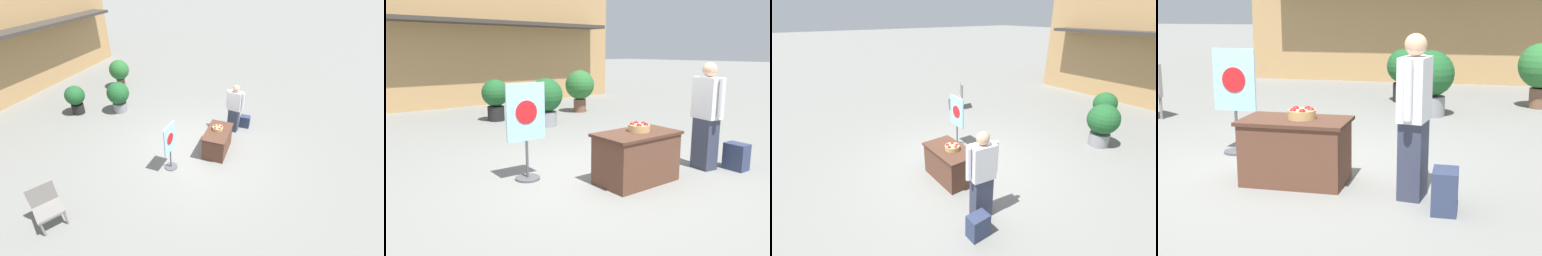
% 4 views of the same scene
% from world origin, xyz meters
% --- Properties ---
extents(ground_plane, '(120.00, 120.00, 0.00)m').
position_xyz_m(ground_plane, '(0.00, 0.00, 0.00)').
color(ground_plane, slate).
extents(display_table, '(1.19, 0.69, 0.72)m').
position_xyz_m(display_table, '(0.23, -0.58, 0.36)').
color(display_table, brown).
rests_on(display_table, ground_plane).
extents(apple_basket, '(0.31, 0.31, 0.13)m').
position_xyz_m(apple_basket, '(0.30, -0.54, 0.78)').
color(apple_basket, tan).
rests_on(apple_basket, display_table).
extents(person_visitor, '(0.32, 0.60, 1.67)m').
position_xyz_m(person_visitor, '(1.55, -0.78, 0.85)').
color(person_visitor, '#33384C').
rests_on(person_visitor, ground_plane).
extents(backpack, '(0.24, 0.34, 0.42)m').
position_xyz_m(backpack, '(1.90, -1.13, 0.21)').
color(backpack, '#2D3856').
rests_on(backpack, ground_plane).
extents(poster_board, '(0.60, 0.36, 1.40)m').
position_xyz_m(poster_board, '(-0.95, 0.45, 0.77)').
color(poster_board, '#4C4C51').
rests_on(poster_board, ground_plane).
extents(patio_chair, '(0.75, 0.75, 0.97)m').
position_xyz_m(patio_chair, '(-3.49, 2.26, 0.53)').
color(patio_chair, gray).
rests_on(patio_chair, ground_plane).
extents(potted_plant_near_left, '(0.72, 0.72, 1.10)m').
position_xyz_m(potted_plant_near_left, '(0.71, 5.05, 0.65)').
color(potted_plant_near_left, black).
rests_on(potted_plant_near_left, ground_plane).
extents(potted_plant_near_right, '(0.88, 0.88, 1.27)m').
position_xyz_m(potted_plant_near_right, '(3.39, 4.88, 0.78)').
color(potted_plant_near_right, brown).
rests_on(potted_plant_near_right, ground_plane).
extents(potted_plant_far_left, '(0.83, 0.83, 1.19)m').
position_xyz_m(potted_plant_far_left, '(1.38, 3.62, 0.69)').
color(potted_plant_far_left, gray).
rests_on(potted_plant_far_left, ground_plane).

